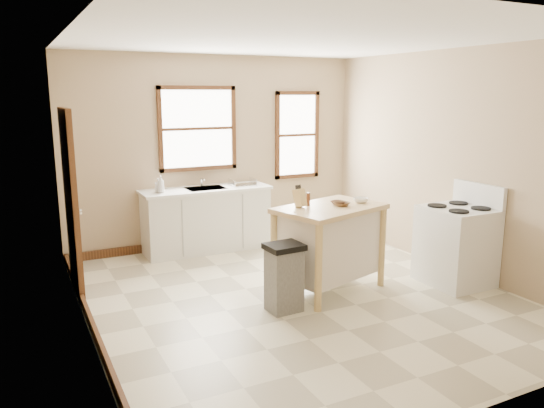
{
  "coord_description": "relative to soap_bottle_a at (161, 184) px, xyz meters",
  "views": [
    {
      "loc": [
        -2.8,
        -4.91,
        2.25
      ],
      "look_at": [
        -0.14,
        0.4,
        1.01
      ],
      "focal_mm": 35.0,
      "sensor_mm": 36.0,
      "label": 1
    }
  ],
  "objects": [
    {
      "name": "wall_back",
      "position": [
        0.97,
        0.38,
        0.36
      ],
      "size": [
        4.5,
        0.04,
        2.8
      ],
      "primitive_type": "cube",
      "color": "tan",
      "rests_on": "ground"
    },
    {
      "name": "door_left",
      "position": [
        -1.24,
        -0.82,
        0.01
      ],
      "size": [
        0.06,
        0.9,
        2.1
      ],
      "primitive_type": "cube",
      "color": "#371E0F",
      "rests_on": "ground"
    },
    {
      "name": "baseboard_left",
      "position": [
        -1.25,
        -2.12,
        -0.98
      ],
      "size": [
        0.04,
        5.0,
        0.12
      ],
      "primitive_type": "cube",
      "color": "#371E0F",
      "rests_on": "ground"
    },
    {
      "name": "window_main",
      "position": [
        0.67,
        0.36,
        0.71
      ],
      "size": [
        1.17,
        0.06,
        1.22
      ],
      "primitive_type": null,
      "color": "#371E0F",
      "rests_on": "wall_back"
    },
    {
      "name": "bowl_a",
      "position": [
        1.52,
        -2.12,
        -0.02
      ],
      "size": [
        0.22,
        0.22,
        0.04
      ],
      "primitive_type": "imported",
      "rotation": [
        0.0,
        0.0,
        0.26
      ],
      "color": "brown",
      "rests_on": "kitchen_island"
    },
    {
      "name": "faucet",
      "position": [
        0.67,
        0.26,
        -0.01
      ],
      "size": [
        0.03,
        0.03,
        0.22
      ],
      "primitive_type": "cylinder",
      "color": "silver",
      "rests_on": "sink_counter"
    },
    {
      "name": "wall_left",
      "position": [
        -1.28,
        -2.12,
        0.36
      ],
      "size": [
        0.04,
        5.0,
        2.8
      ],
      "primitive_type": "cube",
      "color": "tan",
      "rests_on": "ground"
    },
    {
      "name": "soap_bottle_a",
      "position": [
        0.0,
        0.0,
        0.0
      ],
      "size": [
        0.11,
        0.11,
        0.24
      ],
      "primitive_type": "imported",
      "rotation": [
        0.0,
        0.0,
        -0.29
      ],
      "color": "#B2B2B2",
      "rests_on": "sink_counter"
    },
    {
      "name": "wall_right",
      "position": [
        3.22,
        -2.12,
        0.36
      ],
      "size": [
        0.04,
        5.0,
        2.8
      ],
      "primitive_type": "cube",
      "color": "tan",
      "rests_on": "ground"
    },
    {
      "name": "bowl_b",
      "position": [
        1.53,
        -2.03,
        -0.02
      ],
      "size": [
        0.21,
        0.21,
        0.04
      ],
      "primitive_type": "imported",
      "rotation": [
        0.0,
        0.0,
        0.38
      ],
      "color": "brown",
      "rests_on": "kitchen_island"
    },
    {
      "name": "dish_rack",
      "position": [
        1.22,
        0.02,
        -0.07
      ],
      "size": [
        0.36,
        0.27,
        0.09
      ],
      "primitive_type": null,
      "rotation": [
        0.0,
        0.0,
        -0.01
      ],
      "color": "silver",
      "rests_on": "sink_counter"
    },
    {
      "name": "ceiling",
      "position": [
        0.97,
        -2.12,
        1.76
      ],
      "size": [
        5.0,
        5.0,
        0.0
      ],
      "primitive_type": "plane",
      "rotation": [
        3.14,
        0.0,
        0.0
      ],
      "color": "white",
      "rests_on": "ground"
    },
    {
      "name": "knife_block",
      "position": [
        1.05,
        -1.98,
        0.06
      ],
      "size": [
        0.13,
        0.13,
        0.2
      ],
      "primitive_type": null,
      "rotation": [
        0.0,
        0.0,
        0.37
      ],
      "color": "tan",
      "rests_on": "kitchen_island"
    },
    {
      "name": "baseboard_back",
      "position": [
        0.97,
        0.35,
        -0.98
      ],
      "size": [
        4.5,
        0.04,
        0.12
      ],
      "primitive_type": "cube",
      "color": "#371E0F",
      "rests_on": "ground"
    },
    {
      "name": "soap_bottle_b",
      "position": [
        -0.02,
        0.07,
        -0.02
      ],
      "size": [
        0.1,
        0.1,
        0.19
      ],
      "primitive_type": "imported",
      "rotation": [
        0.0,
        0.0,
        -0.15
      ],
      "color": "#B2B2B2",
      "rests_on": "sink_counter"
    },
    {
      "name": "kitchen_island",
      "position": [
        1.39,
        -2.08,
        -0.54
      ],
      "size": [
        1.39,
        1.09,
        1.0
      ],
      "primitive_type": null,
      "rotation": [
        0.0,
        0.0,
        0.29
      ],
      "color": "#EABF89",
      "rests_on": "ground"
    },
    {
      "name": "trash_bin",
      "position": [
        0.64,
        -2.38,
        -0.67
      ],
      "size": [
        0.39,
        0.33,
        0.73
      ],
      "primitive_type": null,
      "rotation": [
        0.0,
        0.0,
        0.05
      ],
      "color": "slate",
      "rests_on": "ground"
    },
    {
      "name": "floor",
      "position": [
        0.97,
        -2.12,
        -1.04
      ],
      "size": [
        5.0,
        5.0,
        0.0
      ],
      "primitive_type": "plane",
      "color": "beige",
      "rests_on": "ground"
    },
    {
      "name": "pepper_grinder",
      "position": [
        1.18,
        -1.95,
        0.03
      ],
      "size": [
        0.06,
        0.06,
        0.15
      ],
      "primitive_type": "cylinder",
      "rotation": [
        0.0,
        0.0,
        0.66
      ],
      "color": "#462312",
      "rests_on": "kitchen_island"
    },
    {
      "name": "bowl_c",
      "position": [
        1.82,
        -2.07,
        -0.01
      ],
      "size": [
        0.22,
        0.22,
        0.06
      ],
      "primitive_type": "imported",
      "rotation": [
        0.0,
        0.0,
        0.28
      ],
      "color": "white",
      "rests_on": "kitchen_island"
    },
    {
      "name": "sink_counter",
      "position": [
        0.67,
        0.08,
        -0.58
      ],
      "size": [
        1.86,
        0.62,
        0.92
      ],
      "primitive_type": null,
      "color": "beige",
      "rests_on": "ground"
    },
    {
      "name": "gas_stove",
      "position": [
        2.86,
        -2.57,
        -0.44
      ],
      "size": [
        0.75,
        0.76,
        1.2
      ],
      "primitive_type": null,
      "color": "silver",
      "rests_on": "ground"
    },
    {
      "name": "window_side",
      "position": [
        2.32,
        0.36,
        0.56
      ],
      "size": [
        0.77,
        0.06,
        1.37
      ],
      "primitive_type": null,
      "color": "#371E0F",
      "rests_on": "wall_back"
    }
  ]
}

